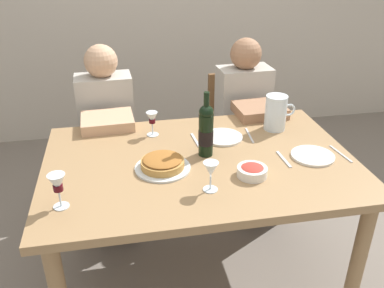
{
  "coord_description": "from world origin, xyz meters",
  "views": [
    {
      "loc": [
        -0.36,
        -1.69,
        1.74
      ],
      "look_at": [
        -0.02,
        0.08,
        0.81
      ],
      "focal_mm": 38.29,
      "sensor_mm": 36.0,
      "label": 1
    }
  ],
  "objects_px": {
    "salad_bowl": "(252,171)",
    "wine_glass_right_diner": "(211,171)",
    "dining_table": "(200,176)",
    "diner_left": "(109,136)",
    "chair_left": "(109,137)",
    "wine_glass_left_diner": "(152,119)",
    "dinner_plate_right_setting": "(313,156)",
    "chair_right": "(236,127)",
    "water_pitcher": "(276,115)",
    "wine_bottle": "(206,130)",
    "diner_right": "(248,125)",
    "wine_glass_centre": "(58,185)",
    "baked_tart": "(163,164)",
    "dinner_plate_left_setting": "(223,137)"
  },
  "relations": [
    {
      "from": "salad_bowl",
      "to": "wine_glass_right_diner",
      "type": "xyz_separation_m",
      "value": [
        -0.21,
        -0.07,
        0.07
      ]
    },
    {
      "from": "dining_table",
      "to": "diner_left",
      "type": "relative_size",
      "value": 1.29
    },
    {
      "from": "chair_left",
      "to": "wine_glass_left_diner",
      "type": "bearing_deg",
      "value": 111.92
    },
    {
      "from": "dinner_plate_right_setting",
      "to": "chair_right",
      "type": "xyz_separation_m",
      "value": [
        -0.1,
        0.95,
        -0.27
      ]
    },
    {
      "from": "water_pitcher",
      "to": "dinner_plate_right_setting",
      "type": "bearing_deg",
      "value": -78.83
    },
    {
      "from": "wine_bottle",
      "to": "wine_glass_right_diner",
      "type": "height_order",
      "value": "wine_bottle"
    },
    {
      "from": "wine_bottle",
      "to": "diner_right",
      "type": "height_order",
      "value": "diner_right"
    },
    {
      "from": "dinner_plate_right_setting",
      "to": "wine_glass_centre",
      "type": "bearing_deg",
      "value": -170.54
    },
    {
      "from": "wine_glass_centre",
      "to": "diner_left",
      "type": "bearing_deg",
      "value": 78.74
    },
    {
      "from": "wine_bottle",
      "to": "chair_right",
      "type": "height_order",
      "value": "wine_bottle"
    },
    {
      "from": "baked_tart",
      "to": "wine_glass_right_diner",
      "type": "bearing_deg",
      "value": -50.01
    },
    {
      "from": "baked_tart",
      "to": "wine_glass_left_diner",
      "type": "bearing_deg",
      "value": 91.39
    },
    {
      "from": "dining_table",
      "to": "wine_bottle",
      "type": "bearing_deg",
      "value": 50.23
    },
    {
      "from": "dining_table",
      "to": "dinner_plate_left_setting",
      "type": "height_order",
      "value": "dinner_plate_left_setting"
    },
    {
      "from": "diner_right",
      "to": "salad_bowl",
      "type": "bearing_deg",
      "value": 69.79
    },
    {
      "from": "baked_tart",
      "to": "chair_right",
      "type": "xyz_separation_m",
      "value": [
        0.63,
        0.93,
        -0.29
      ]
    },
    {
      "from": "chair_left",
      "to": "wine_glass_centre",
      "type": "bearing_deg",
      "value": 78.88
    },
    {
      "from": "wine_bottle",
      "to": "dinner_plate_left_setting",
      "type": "bearing_deg",
      "value": 51.03
    },
    {
      "from": "dining_table",
      "to": "baked_tart",
      "type": "height_order",
      "value": "baked_tart"
    },
    {
      "from": "chair_left",
      "to": "chair_right",
      "type": "relative_size",
      "value": 1.0
    },
    {
      "from": "dinner_plate_right_setting",
      "to": "salad_bowl",
      "type": "bearing_deg",
      "value": -161.9
    },
    {
      "from": "dinner_plate_right_setting",
      "to": "diner_right",
      "type": "bearing_deg",
      "value": 97.39
    },
    {
      "from": "water_pitcher",
      "to": "wine_glass_left_diner",
      "type": "relative_size",
      "value": 1.47
    },
    {
      "from": "salad_bowl",
      "to": "wine_glass_centre",
      "type": "relative_size",
      "value": 0.91
    },
    {
      "from": "baked_tart",
      "to": "wine_glass_centre",
      "type": "relative_size",
      "value": 1.73
    },
    {
      "from": "diner_left",
      "to": "diner_right",
      "type": "relative_size",
      "value": 1.0
    },
    {
      "from": "baked_tart",
      "to": "wine_glass_centre",
      "type": "distance_m",
      "value": 0.5
    },
    {
      "from": "wine_bottle",
      "to": "wine_glass_right_diner",
      "type": "bearing_deg",
      "value": -98.71
    },
    {
      "from": "baked_tart",
      "to": "salad_bowl",
      "type": "bearing_deg",
      "value": -19.64
    },
    {
      "from": "dinner_plate_left_setting",
      "to": "dinner_plate_right_setting",
      "type": "relative_size",
      "value": 1.0
    },
    {
      "from": "chair_left",
      "to": "diner_right",
      "type": "height_order",
      "value": "diner_right"
    },
    {
      "from": "wine_glass_right_diner",
      "to": "diner_left",
      "type": "xyz_separation_m",
      "value": [
        -0.43,
        0.91,
        -0.24
      ]
    },
    {
      "from": "dining_table",
      "to": "wine_bottle",
      "type": "distance_m",
      "value": 0.23
    },
    {
      "from": "wine_glass_left_diner",
      "to": "wine_glass_centre",
      "type": "bearing_deg",
      "value": -126.14
    },
    {
      "from": "wine_glass_centre",
      "to": "dinner_plate_left_setting",
      "type": "relative_size",
      "value": 0.71
    },
    {
      "from": "dining_table",
      "to": "wine_glass_right_diner",
      "type": "xyz_separation_m",
      "value": [
        -0.01,
        -0.27,
        0.19
      ]
    },
    {
      "from": "chair_left",
      "to": "diner_left",
      "type": "xyz_separation_m",
      "value": [
        0.01,
        -0.24,
        0.12
      ]
    },
    {
      "from": "salad_bowl",
      "to": "baked_tart",
      "type": "bearing_deg",
      "value": 160.36
    },
    {
      "from": "wine_glass_right_diner",
      "to": "dinner_plate_left_setting",
      "type": "distance_m",
      "value": 0.51
    },
    {
      "from": "dinner_plate_right_setting",
      "to": "chair_right",
      "type": "height_order",
      "value": "chair_right"
    },
    {
      "from": "wine_glass_left_diner",
      "to": "chair_left",
      "type": "relative_size",
      "value": 0.15
    },
    {
      "from": "baked_tart",
      "to": "wine_glass_centre",
      "type": "bearing_deg",
      "value": -153.28
    },
    {
      "from": "wine_bottle",
      "to": "dinner_plate_left_setting",
      "type": "xyz_separation_m",
      "value": [
        0.13,
        0.16,
        -0.13
      ]
    },
    {
      "from": "wine_glass_right_diner",
      "to": "salad_bowl",
      "type": "bearing_deg",
      "value": 19.5
    },
    {
      "from": "dining_table",
      "to": "baked_tart",
      "type": "bearing_deg",
      "value": -164.14
    },
    {
      "from": "wine_glass_right_diner",
      "to": "dinner_plate_right_setting",
      "type": "height_order",
      "value": "wine_glass_right_diner"
    },
    {
      "from": "chair_right",
      "to": "wine_glass_right_diner",
      "type": "bearing_deg",
      "value": 65.17
    },
    {
      "from": "dining_table",
      "to": "baked_tart",
      "type": "distance_m",
      "value": 0.23
    },
    {
      "from": "dinner_plate_left_setting",
      "to": "chair_left",
      "type": "distance_m",
      "value": 0.95
    },
    {
      "from": "wine_glass_left_diner",
      "to": "wine_bottle",
      "type": "bearing_deg",
      "value": -48.75
    }
  ]
}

